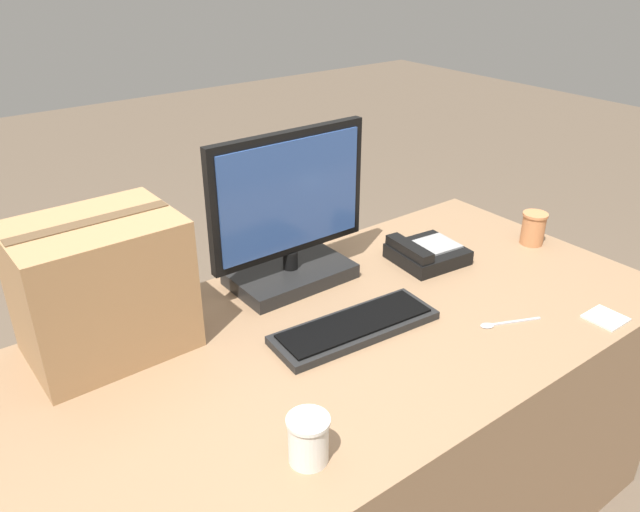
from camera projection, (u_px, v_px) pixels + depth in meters
The scene contains 9 objects.
office_desk at pixel (348, 436), 1.79m from camera, with size 1.80×0.90×0.74m.
monitor at pixel (290, 225), 1.76m from camera, with size 0.50×0.22×0.45m.
keyboard at pixel (354, 327), 1.60m from camera, with size 0.45×0.18×0.03m.
desk_phone at pixel (426, 253), 1.94m from camera, with size 0.22×0.21×0.08m.
paper_cup_left at pixel (308, 439), 1.19m from camera, with size 0.08×0.08×0.10m.
paper_cup_right at pixel (533, 228), 2.04m from camera, with size 0.08×0.08×0.11m.
spoon at pixel (501, 324), 1.63m from camera, with size 0.16×0.08×0.00m.
cardboard_box at pixel (102, 287), 1.47m from camera, with size 0.38×0.28×0.34m.
sticky_note_pad at pixel (606, 318), 1.65m from camera, with size 0.09×0.09×0.01m.
Camera 1 is at (-0.88, -1.03, 1.65)m, focal length 35.00 mm.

